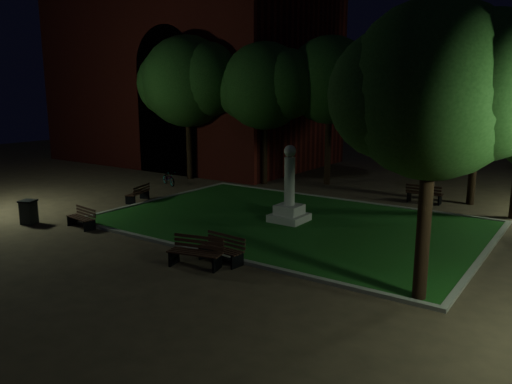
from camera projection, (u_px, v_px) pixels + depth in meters
ground at (262, 234)px, 19.31m from camera, size 80.00×80.00×0.00m
lawn at (289, 222)px, 20.92m from camera, size 15.00×10.00×0.08m
lawn_kerb at (289, 221)px, 20.91m from camera, size 15.40×10.40×0.12m
monument at (289, 201)px, 20.73m from camera, size 1.40×1.40×3.20m
building_main at (191, 64)px, 37.76m from camera, size 20.00×12.00×15.00m
tree_north_wl at (266, 86)px, 28.39m from camera, size 6.11×4.99×8.17m
tree_north_er at (483, 87)px, 23.14m from camera, size 5.64×4.60×7.92m
tree_se at (437, 91)px, 12.09m from camera, size 5.42×4.43×7.69m
tree_nw at (189, 82)px, 29.98m from camera, size 6.72×5.48×8.70m
tree_far_north at (331, 80)px, 28.18m from camera, size 6.08×4.96×8.49m
lamppost_nw at (213, 127)px, 31.70m from camera, size 1.18×0.28×4.48m
bench_near_left at (222, 250)px, 16.11m from camera, size 1.66×0.69×0.89m
bench_near_right at (196, 253)px, 15.70m from camera, size 1.83×1.01×0.96m
bench_west_near at (82, 218)px, 20.18m from camera, size 1.52×0.69×0.81m
bench_left_side at (138, 194)px, 24.79m from camera, size 0.96×1.62×0.84m
bench_far_side at (424, 194)px, 24.46m from camera, size 1.72×0.66×0.93m
trash_bin at (29, 212)px, 20.69m from camera, size 0.76×0.76×1.00m
bicycle at (169, 178)px, 29.07m from camera, size 1.65×1.09×0.82m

